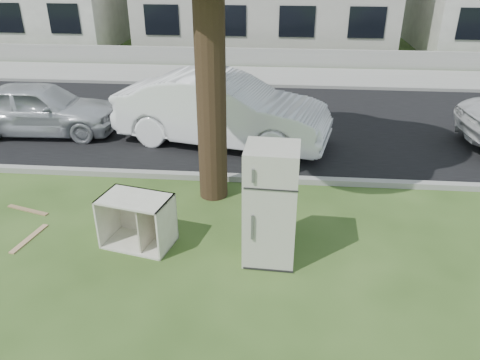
# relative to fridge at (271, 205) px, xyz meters

# --- Properties ---
(ground) EXTENTS (120.00, 120.00, 0.00)m
(ground) POSITION_rel_fridge_xyz_m (-0.74, 0.14, -0.93)
(ground) COLOR #2F4A1A
(road) EXTENTS (120.00, 7.00, 0.01)m
(road) POSITION_rel_fridge_xyz_m (-0.74, 6.14, -0.93)
(road) COLOR black
(road) RESTS_ON ground
(kerb_near) EXTENTS (120.00, 0.18, 0.12)m
(kerb_near) POSITION_rel_fridge_xyz_m (-0.74, 2.59, -0.93)
(kerb_near) COLOR gray
(kerb_near) RESTS_ON ground
(kerb_far) EXTENTS (120.00, 0.18, 0.12)m
(kerb_far) POSITION_rel_fridge_xyz_m (-0.74, 9.69, -0.93)
(kerb_far) COLOR gray
(kerb_far) RESTS_ON ground
(sidewalk) EXTENTS (120.00, 2.80, 0.01)m
(sidewalk) POSITION_rel_fridge_xyz_m (-0.74, 11.14, -0.93)
(sidewalk) COLOR gray
(sidewalk) RESTS_ON ground
(low_wall) EXTENTS (120.00, 0.15, 0.70)m
(low_wall) POSITION_rel_fridge_xyz_m (-0.74, 12.74, -0.58)
(low_wall) COLOR gray
(low_wall) RESTS_ON ground
(fridge) EXTENTS (0.80, 0.75, 1.87)m
(fridge) POSITION_rel_fridge_xyz_m (0.00, 0.00, 0.00)
(fridge) COLOR beige
(fridge) RESTS_ON ground
(cabinet) EXTENTS (1.21, 0.90, 0.85)m
(cabinet) POSITION_rel_fridge_xyz_m (-2.12, 0.18, -0.51)
(cabinet) COLOR silver
(cabinet) RESTS_ON ground
(plank_a) EXTENTS (1.21, 0.30, 0.02)m
(plank_a) POSITION_rel_fridge_xyz_m (-2.34, 0.71, -0.92)
(plank_a) COLOR tan
(plank_a) RESTS_ON ground
(plank_b) EXTENTS (0.88, 0.34, 0.02)m
(plank_b) POSITION_rel_fridge_xyz_m (-4.47, 1.03, -0.92)
(plank_b) COLOR #92734C
(plank_b) RESTS_ON ground
(plank_c) EXTENTS (0.26, 0.88, 0.02)m
(plank_c) POSITION_rel_fridge_xyz_m (-3.98, 0.14, -0.92)
(plank_c) COLOR tan
(plank_c) RESTS_ON ground
(car_center) EXTENTS (5.35, 2.82, 1.68)m
(car_center) POSITION_rel_fridge_xyz_m (-1.29, 4.64, -0.09)
(car_center) COLOR white
(car_center) RESTS_ON ground
(car_left) EXTENTS (3.96, 1.73, 1.33)m
(car_left) POSITION_rel_fridge_xyz_m (-5.97, 4.87, -0.27)
(car_left) COLOR #B6B9BE
(car_left) RESTS_ON ground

